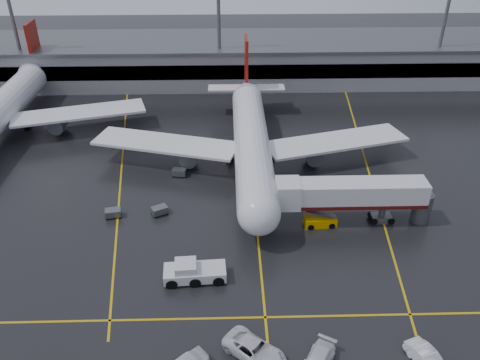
{
  "coord_description": "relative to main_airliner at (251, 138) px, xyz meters",
  "views": [
    {
      "loc": [
        -3.47,
        -56.79,
        37.3
      ],
      "look_at": [
        -2.0,
        -2.0,
        4.0
      ],
      "focal_mm": 36.77,
      "sensor_mm": 36.0,
      "label": 1
    }
  ],
  "objects": [
    {
      "name": "baggage_cart_a",
      "position": [
        -12.58,
        -13.46,
        -3.58
      ],
      "size": [
        2.38,
        2.1,
        1.12
      ],
      "color": "#595B60",
      "rests_on": "ground"
    },
    {
      "name": "terminal",
      "position": [
        0.0,
        38.23,
        0.11
      ],
      "size": [
        122.0,
        19.0,
        8.6
      ],
      "color": "gray",
      "rests_on": "ground"
    },
    {
      "name": "main_airliner",
      "position": [
        0.0,
        0.0,
        0.0
      ],
      "size": [
        48.8,
        45.6,
        14.1
      ],
      "color": "silver",
      "rests_on": "ground"
    },
    {
      "name": "light_mast_mid",
      "position": [
        -5.0,
        32.3,
        10.27
      ],
      "size": [
        3.0,
        1.2,
        25.45
      ],
      "color": "#595B60",
      "rests_on": "ground"
    },
    {
      "name": "jet_bridge",
      "position": [
        11.87,
        -15.7,
        -0.28
      ],
      "size": [
        19.9,
        3.4,
        6.05
      ],
      "color": "silver",
      "rests_on": "ground"
    },
    {
      "name": "ground",
      "position": [
        0.0,
        -9.7,
        -4.21
      ],
      "size": [
        220.0,
        220.0,
        0.0
      ],
      "primitive_type": "plane",
      "color": "black",
      "rests_on": "ground"
    },
    {
      "name": "pushback_tractor",
      "position": [
        -7.49,
        -25.9,
        -3.25
      ],
      "size": [
        6.9,
        3.28,
        2.41
      ],
      "color": "silver",
      "rests_on": "ground"
    },
    {
      "name": "apron_line_left",
      "position": [
        -20.0,
        0.3,
        -4.2
      ],
      "size": [
        9.99,
        69.35,
        0.02
      ],
      "primitive_type": "cube",
      "rotation": [
        0.0,
        0.0,
        0.14
      ],
      "color": "gold",
      "rests_on": "ground"
    },
    {
      "name": "belt_loader",
      "position": [
        8.01,
        -16.43,
        -3.58
      ],
      "size": [
        4.16,
        2.17,
        2.56
      ],
      "color": "#DA9C01",
      "rests_on": "ground"
    },
    {
      "name": "baggage_cart_b",
      "position": [
        -18.53,
        -13.88,
        -3.58
      ],
      "size": [
        2.2,
        1.63,
        1.12
      ],
      "color": "#595B60",
      "rests_on": "ground"
    },
    {
      "name": "apron_line_centre",
      "position": [
        0.0,
        -9.7,
        -4.2
      ],
      "size": [
        0.25,
        90.0,
        0.02
      ],
      "primitive_type": "cube",
      "color": "gold",
      "rests_on": "ground"
    },
    {
      "name": "apron_line_stop",
      "position": [
        0.0,
        -31.7,
        -4.2
      ],
      "size": [
        60.0,
        0.25,
        0.02
      ],
      "primitive_type": "cube",
      "color": "gold",
      "rests_on": "ground"
    },
    {
      "name": "service_van_a",
      "position": [
        -1.32,
        -36.4,
        -3.36
      ],
      "size": [
        6.49,
        6.16,
        1.71
      ],
      "primitive_type": "imported",
      "rotation": [
        0.0,
        0.0,
        0.86
      ],
      "color": "silver",
      "rests_on": "ground"
    },
    {
      "name": "baggage_cart_c",
      "position": [
        -10.79,
        -3.66,
        -3.58
      ],
      "size": [
        2.16,
        1.56,
        1.12
      ],
      "color": "#595B60",
      "rests_on": "ground"
    },
    {
      "name": "light_mast_left",
      "position": [
        -45.0,
        32.3,
        10.27
      ],
      "size": [
        3.0,
        1.2,
        25.45
      ],
      "color": "#595B60",
      "rests_on": "ground"
    },
    {
      "name": "apron_line_right",
      "position": [
        18.0,
        0.3,
        -4.2
      ],
      "size": [
        7.57,
        69.64,
        0.02
      ],
      "primitive_type": "cube",
      "rotation": [
        0.0,
        0.0,
        -0.1
      ],
      "color": "gold",
      "rests_on": "ground"
    },
    {
      "name": "second_airliner",
      "position": [
        -42.0,
        12.0,
        0.0
      ],
      "size": [
        48.8,
        45.6,
        14.1
      ],
      "color": "silver",
      "rests_on": "ground"
    },
    {
      "name": "light_mast_right",
      "position": [
        40.0,
        32.3,
        10.27
      ],
      "size": [
        3.0,
        1.2,
        25.45
      ],
      "color": "#595B60",
      "rests_on": "ground"
    }
  ]
}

